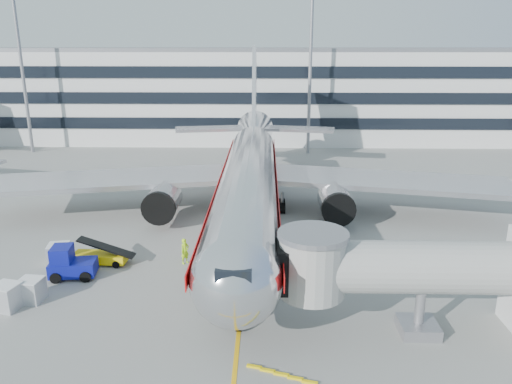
{
  "coord_description": "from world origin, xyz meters",
  "views": [
    {
      "loc": [
        1.55,
        -33.87,
        16.26
      ],
      "look_at": [
        0.7,
        7.29,
        4.0
      ],
      "focal_mm": 35.0,
      "sensor_mm": 36.0,
      "label": 1
    }
  ],
  "objects_px": {
    "main_jet": "(250,176)",
    "cargo_container_left": "(31,290)",
    "belt_loader": "(100,256)",
    "cargo_container_right": "(59,254)",
    "baggage_tug": "(70,264)",
    "cargo_container_front": "(7,297)",
    "ramp_worker": "(185,251)"
  },
  "relations": [
    {
      "from": "cargo_container_right",
      "to": "baggage_tug",
      "type": "bearing_deg",
      "value": -52.59
    },
    {
      "from": "cargo_container_left",
      "to": "belt_loader",
      "type": "bearing_deg",
      "value": 65.94
    },
    {
      "from": "cargo_container_front",
      "to": "belt_loader",
      "type": "bearing_deg",
      "value": 61.41
    },
    {
      "from": "belt_loader",
      "to": "ramp_worker",
      "type": "relative_size",
      "value": 2.17
    },
    {
      "from": "belt_loader",
      "to": "cargo_container_right",
      "type": "xyz_separation_m",
      "value": [
        -3.09,
        -0.16,
        0.23
      ]
    },
    {
      "from": "main_jet",
      "to": "cargo_container_left",
      "type": "bearing_deg",
      "value": -129.98
    },
    {
      "from": "belt_loader",
      "to": "cargo_container_front",
      "type": "relative_size",
      "value": 2.36
    },
    {
      "from": "belt_loader",
      "to": "baggage_tug",
      "type": "relative_size",
      "value": 1.29
    },
    {
      "from": "cargo_container_front",
      "to": "main_jet",
      "type": "bearing_deg",
      "value": 49.46
    },
    {
      "from": "cargo_container_right",
      "to": "belt_loader",
      "type": "bearing_deg",
      "value": 2.99
    },
    {
      "from": "cargo_container_front",
      "to": "ramp_worker",
      "type": "relative_size",
      "value": 0.92
    },
    {
      "from": "cargo_container_left",
      "to": "cargo_container_right",
      "type": "relative_size",
      "value": 0.9
    },
    {
      "from": "cargo_container_right",
      "to": "cargo_container_front",
      "type": "xyz_separation_m",
      "value": [
        -0.65,
        -6.72,
        0.01
      ]
    },
    {
      "from": "belt_loader",
      "to": "cargo_container_left",
      "type": "height_order",
      "value": "belt_loader"
    },
    {
      "from": "ramp_worker",
      "to": "main_jet",
      "type": "bearing_deg",
      "value": 18.66
    },
    {
      "from": "belt_loader",
      "to": "main_jet",
      "type": "bearing_deg",
      "value": 43.4
    },
    {
      "from": "cargo_container_left",
      "to": "ramp_worker",
      "type": "xyz_separation_m",
      "value": [
        9.17,
        6.08,
        0.23
      ]
    },
    {
      "from": "belt_loader",
      "to": "cargo_container_right",
      "type": "distance_m",
      "value": 3.11
    },
    {
      "from": "belt_loader",
      "to": "ramp_worker",
      "type": "bearing_deg",
      "value": 1.57
    },
    {
      "from": "main_jet",
      "to": "baggage_tug",
      "type": "height_order",
      "value": "main_jet"
    },
    {
      "from": "baggage_tug",
      "to": "cargo_container_left",
      "type": "xyz_separation_m",
      "value": [
        -1.24,
        -3.52,
        -0.26
      ]
    },
    {
      "from": "ramp_worker",
      "to": "baggage_tug",
      "type": "bearing_deg",
      "value": 150.64
    },
    {
      "from": "baggage_tug",
      "to": "ramp_worker",
      "type": "height_order",
      "value": "baggage_tug"
    },
    {
      "from": "baggage_tug",
      "to": "cargo_container_left",
      "type": "height_order",
      "value": "baggage_tug"
    },
    {
      "from": "belt_loader",
      "to": "cargo_container_left",
      "type": "xyz_separation_m",
      "value": [
        -2.64,
        -5.9,
        0.19
      ]
    },
    {
      "from": "cargo_container_front",
      "to": "ramp_worker",
      "type": "height_order",
      "value": "ramp_worker"
    },
    {
      "from": "belt_loader",
      "to": "cargo_container_right",
      "type": "bearing_deg",
      "value": -177.01
    },
    {
      "from": "main_jet",
      "to": "cargo_container_left",
      "type": "distance_m",
      "value": 21.75
    },
    {
      "from": "cargo_container_right",
      "to": "ramp_worker",
      "type": "xyz_separation_m",
      "value": [
        9.63,
        0.34,
        0.19
      ]
    },
    {
      "from": "baggage_tug",
      "to": "cargo_container_front",
      "type": "distance_m",
      "value": 5.08
    },
    {
      "from": "belt_loader",
      "to": "cargo_container_left",
      "type": "distance_m",
      "value": 6.47
    },
    {
      "from": "cargo_container_left",
      "to": "ramp_worker",
      "type": "height_order",
      "value": "ramp_worker"
    }
  ]
}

